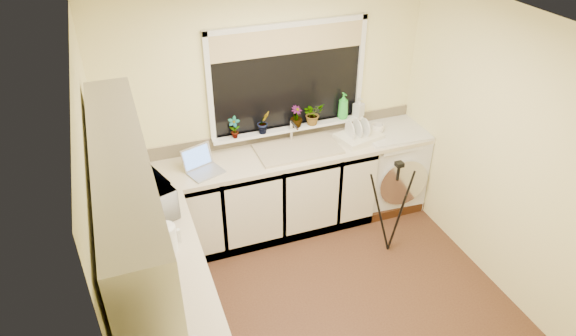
# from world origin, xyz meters

# --- Properties ---
(floor) EXTENTS (3.20, 3.20, 0.00)m
(floor) POSITION_xyz_m (0.00, 0.00, 0.00)
(floor) COLOR brown
(floor) RESTS_ON ground
(ceiling) EXTENTS (3.20, 3.20, 0.00)m
(ceiling) POSITION_xyz_m (0.00, 0.00, 2.45)
(ceiling) COLOR white
(ceiling) RESTS_ON ground
(wall_back) EXTENTS (3.20, 0.00, 3.20)m
(wall_back) POSITION_xyz_m (0.00, 1.50, 1.23)
(wall_back) COLOR #FFF4AA
(wall_back) RESTS_ON ground
(wall_left) EXTENTS (0.00, 3.00, 3.00)m
(wall_left) POSITION_xyz_m (-1.60, 0.00, 1.23)
(wall_left) COLOR #FFF4AA
(wall_left) RESTS_ON ground
(wall_right) EXTENTS (0.00, 3.00, 3.00)m
(wall_right) POSITION_xyz_m (1.60, 0.00, 1.23)
(wall_right) COLOR #FFF4AA
(wall_right) RESTS_ON ground
(base_cabinet_back) EXTENTS (2.55, 0.60, 0.86)m
(base_cabinet_back) POSITION_xyz_m (-0.33, 1.20, 0.43)
(base_cabinet_back) COLOR silver
(base_cabinet_back) RESTS_ON floor
(worktop_back) EXTENTS (3.20, 0.60, 0.04)m
(worktop_back) POSITION_xyz_m (0.00, 1.20, 0.88)
(worktop_back) COLOR beige
(worktop_back) RESTS_ON base_cabinet_back
(worktop_left) EXTENTS (0.60, 2.40, 0.04)m
(worktop_left) POSITION_xyz_m (-1.30, -0.30, 0.88)
(worktop_left) COLOR beige
(worktop_left) RESTS_ON base_cabinet_left
(upper_cabinet) EXTENTS (0.28, 1.90, 0.70)m
(upper_cabinet) POSITION_xyz_m (-1.44, -0.45, 1.80)
(upper_cabinet) COLOR silver
(upper_cabinet) RESTS_ON wall_left
(splashback_left) EXTENTS (0.02, 2.40, 0.45)m
(splashback_left) POSITION_xyz_m (-1.59, -0.30, 1.12)
(splashback_left) COLOR beige
(splashback_left) RESTS_ON wall_left
(splashback_back) EXTENTS (3.20, 0.02, 0.14)m
(splashback_back) POSITION_xyz_m (0.00, 1.49, 0.97)
(splashback_back) COLOR beige
(splashback_back) RESTS_ON wall_back
(window_glass) EXTENTS (1.50, 0.02, 1.00)m
(window_glass) POSITION_xyz_m (0.20, 1.49, 1.55)
(window_glass) COLOR black
(window_glass) RESTS_ON wall_back
(window_blind) EXTENTS (1.50, 0.02, 0.25)m
(window_blind) POSITION_xyz_m (0.20, 1.46, 1.92)
(window_blind) COLOR tan
(window_blind) RESTS_ON wall_back
(windowsill) EXTENTS (1.60, 0.14, 0.03)m
(windowsill) POSITION_xyz_m (0.20, 1.43, 1.04)
(windowsill) COLOR white
(windowsill) RESTS_ON wall_back
(sink) EXTENTS (0.82, 0.46, 0.03)m
(sink) POSITION_xyz_m (0.20, 1.20, 0.91)
(sink) COLOR tan
(sink) RESTS_ON worktop_back
(faucet) EXTENTS (0.03, 0.03, 0.24)m
(faucet) POSITION_xyz_m (0.20, 1.38, 1.02)
(faucet) COLOR silver
(faucet) RESTS_ON worktop_back
(washing_machine) EXTENTS (0.70, 0.68, 0.93)m
(washing_machine) POSITION_xyz_m (1.28, 1.24, 0.46)
(washing_machine) COLOR silver
(washing_machine) RESTS_ON floor
(laptop) EXTENTS (0.38, 0.37, 0.22)m
(laptop) POSITION_xyz_m (-0.77, 1.16, 0.96)
(laptop) COLOR #98989F
(laptop) RESTS_ON worktop_back
(kettle) EXTENTS (0.16, 0.16, 0.21)m
(kettle) POSITION_xyz_m (-1.24, 0.16, 1.00)
(kettle) COLOR white
(kettle) RESTS_ON worktop_left
(dish_rack) EXTENTS (0.49, 0.41, 0.06)m
(dish_rack) POSITION_xyz_m (0.86, 1.18, 0.93)
(dish_rack) COLOR #EDE8CD
(dish_rack) RESTS_ON worktop_back
(tripod) EXTENTS (0.62, 0.62, 1.03)m
(tripod) POSITION_xyz_m (0.90, 0.47, 0.51)
(tripod) COLOR black
(tripod) RESTS_ON floor
(steel_jar) EXTENTS (0.07, 0.07, 0.10)m
(steel_jar) POSITION_xyz_m (-1.40, -0.24, 0.95)
(steel_jar) COLOR silver
(steel_jar) RESTS_ON worktop_left
(microwave) EXTENTS (0.49, 0.59, 0.28)m
(microwave) POSITION_xyz_m (-1.31, 0.69, 1.04)
(microwave) COLOR white
(microwave) RESTS_ON worktop_left
(plant_a) EXTENTS (0.14, 0.12, 0.22)m
(plant_a) POSITION_xyz_m (-0.38, 1.39, 1.16)
(plant_a) COLOR #999999
(plant_a) RESTS_ON windowsill
(plant_b) EXTENTS (0.15, 0.13, 0.23)m
(plant_b) POSITION_xyz_m (-0.08, 1.40, 1.17)
(plant_b) COLOR #999999
(plant_b) RESTS_ON windowsill
(plant_c) EXTENTS (0.16, 0.16, 0.22)m
(plant_c) POSITION_xyz_m (0.26, 1.41, 1.16)
(plant_c) COLOR #999999
(plant_c) RESTS_ON windowsill
(plant_d) EXTENTS (0.24, 0.22, 0.23)m
(plant_d) POSITION_xyz_m (0.44, 1.41, 1.17)
(plant_d) COLOR #999999
(plant_d) RESTS_ON windowsill
(soap_bottle_green) EXTENTS (0.12, 0.12, 0.28)m
(soap_bottle_green) POSITION_xyz_m (0.78, 1.42, 1.19)
(soap_bottle_green) COLOR green
(soap_bottle_green) RESTS_ON windowsill
(soap_bottle_clear) EXTENTS (0.12, 0.12, 0.20)m
(soap_bottle_clear) POSITION_xyz_m (0.96, 1.41, 1.15)
(soap_bottle_clear) COLOR #999999
(soap_bottle_clear) RESTS_ON windowsill
(cup_back) EXTENTS (0.17, 0.17, 0.11)m
(cup_back) POSITION_xyz_m (1.11, 1.24, 0.95)
(cup_back) COLOR white
(cup_back) RESTS_ON worktop_back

